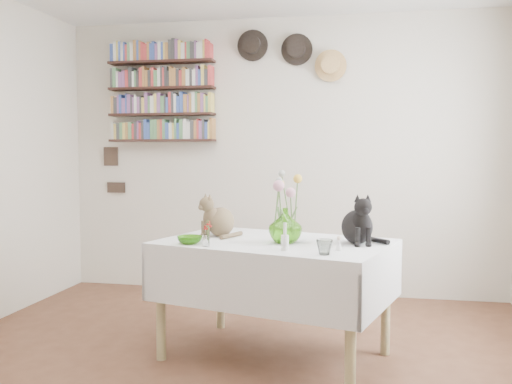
% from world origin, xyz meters
% --- Properties ---
extents(room, '(4.08, 4.58, 2.58)m').
position_xyz_m(room, '(0.00, 0.00, 1.25)').
color(room, brown).
rests_on(room, ground).
extents(dining_table, '(1.57, 1.23, 0.74)m').
position_xyz_m(dining_table, '(0.22, 0.58, 0.56)').
color(dining_table, white).
rests_on(dining_table, room).
extents(tabby_cat, '(0.31, 0.31, 0.29)m').
position_xyz_m(tabby_cat, '(-0.16, 0.73, 0.88)').
color(tabby_cat, olive).
rests_on(tabby_cat, dining_table).
extents(black_cat, '(0.28, 0.32, 0.31)m').
position_xyz_m(black_cat, '(0.73, 0.59, 0.89)').
color(black_cat, black).
rests_on(black_cat, dining_table).
extents(flower_vase, '(0.29, 0.29, 0.21)m').
position_xyz_m(flower_vase, '(0.30, 0.52, 0.84)').
color(flower_vase, '#81D53C').
rests_on(flower_vase, dining_table).
extents(green_bowl, '(0.16, 0.16, 0.05)m').
position_xyz_m(green_bowl, '(-0.26, 0.37, 0.76)').
color(green_bowl, '#81D53C').
rests_on(green_bowl, dining_table).
extents(drinking_glass, '(0.12, 0.12, 0.08)m').
position_xyz_m(drinking_glass, '(0.56, 0.16, 0.78)').
color(drinking_glass, white).
rests_on(drinking_glass, dining_table).
extents(candlestick, '(0.04, 0.04, 0.16)m').
position_xyz_m(candlestick, '(0.33, 0.25, 0.79)').
color(candlestick, white).
rests_on(candlestick, dining_table).
extents(berry_jar, '(0.04, 0.04, 0.17)m').
position_xyz_m(berry_jar, '(-0.14, 0.31, 0.81)').
color(berry_jar, white).
rests_on(berry_jar, dining_table).
extents(porcelain_figurine, '(0.04, 0.04, 0.08)m').
position_xyz_m(porcelain_figurine, '(0.63, 0.32, 0.77)').
color(porcelain_figurine, white).
rests_on(porcelain_figurine, dining_table).
extents(flower_bouquet, '(0.17, 0.12, 0.39)m').
position_xyz_m(flower_bouquet, '(0.29, 0.53, 1.08)').
color(flower_bouquet, '#4C7233').
rests_on(flower_bouquet, flower_vase).
extents(bookshelf_unit, '(1.00, 0.16, 0.91)m').
position_xyz_m(bookshelf_unit, '(-1.10, 2.16, 1.84)').
color(bookshelf_unit, black).
rests_on(bookshelf_unit, room).
extents(wall_hats, '(0.98, 0.09, 0.48)m').
position_xyz_m(wall_hats, '(0.12, 2.19, 2.17)').
color(wall_hats, black).
rests_on(wall_hats, room).
extents(wall_art_plaques, '(0.21, 0.02, 0.44)m').
position_xyz_m(wall_art_plaques, '(-1.63, 2.23, 1.12)').
color(wall_art_plaques, '#38281E').
rests_on(wall_art_plaques, room).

